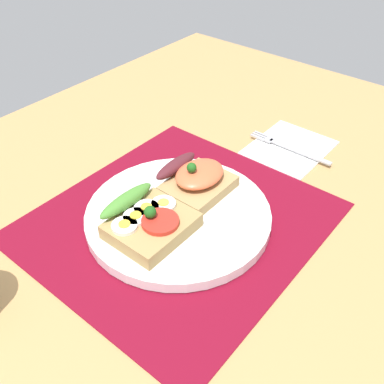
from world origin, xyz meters
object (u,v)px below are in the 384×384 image
at_px(plate, 178,215).
at_px(napkin, 290,147).
at_px(sandwich_egg_tomato, 149,222).
at_px(fork, 287,147).
at_px(sandwich_salmon, 196,179).

bearing_deg(plate, napkin, -6.21).
xyz_separation_m(sandwich_egg_tomato, napkin, (0.31, -0.03, -0.03)).
relative_size(sandwich_egg_tomato, napkin, 0.73).
distance_m(plate, sandwich_egg_tomato, 0.06).
distance_m(napkin, fork, 0.01).
height_order(sandwich_egg_tomato, sandwich_salmon, sandwich_salmon).
bearing_deg(napkin, sandwich_salmon, 168.83).
xyz_separation_m(plate, sandwich_salmon, (0.05, 0.01, 0.03)).
xyz_separation_m(napkin, fork, (-0.01, 0.00, 0.00)).
distance_m(plate, sandwich_salmon, 0.06).
bearing_deg(plate, fork, -6.26).
relative_size(plate, sandwich_salmon, 2.65).
xyz_separation_m(plate, sandwich_egg_tomato, (-0.05, 0.00, 0.02)).
xyz_separation_m(sandwich_egg_tomato, sandwich_salmon, (0.11, 0.01, 0.00)).
bearing_deg(sandwich_egg_tomato, napkin, -5.84).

